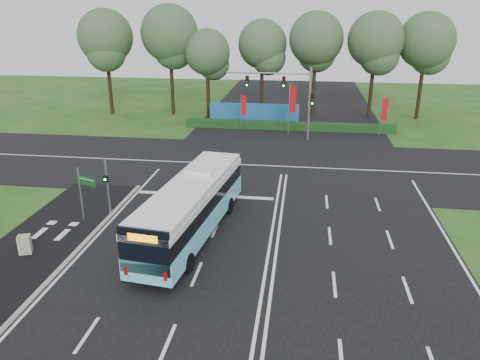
% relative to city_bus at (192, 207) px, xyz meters
% --- Properties ---
extents(ground, '(120.00, 120.00, 0.00)m').
position_rel_city_bus_xyz_m(ground, '(4.44, 0.93, -1.75)').
color(ground, '#234C19').
rests_on(ground, ground).
extents(road_main, '(20.00, 120.00, 0.04)m').
position_rel_city_bus_xyz_m(road_main, '(4.44, 0.93, -1.73)').
color(road_main, black).
rests_on(road_main, ground).
extents(road_cross, '(120.00, 14.00, 0.05)m').
position_rel_city_bus_xyz_m(road_cross, '(4.44, 12.93, -1.73)').
color(road_cross, black).
rests_on(road_cross, ground).
extents(bike_path, '(5.00, 18.00, 0.06)m').
position_rel_city_bus_xyz_m(bike_path, '(-8.06, -2.07, -1.72)').
color(bike_path, black).
rests_on(bike_path, ground).
extents(kerb_strip, '(0.25, 18.00, 0.12)m').
position_rel_city_bus_xyz_m(kerb_strip, '(-5.66, -2.07, -1.69)').
color(kerb_strip, gray).
rests_on(kerb_strip, ground).
extents(city_bus, '(3.95, 12.32, 3.48)m').
position_rel_city_bus_xyz_m(city_bus, '(0.00, 0.00, 0.00)').
color(city_bus, '#65CFEB').
rests_on(city_bus, ground).
extents(pedestrian_signal, '(0.30, 0.42, 3.61)m').
position_rel_city_bus_xyz_m(pedestrian_signal, '(-5.76, 1.99, 0.22)').
color(pedestrian_signal, gray).
rests_on(pedestrian_signal, ground).
extents(street_sign, '(1.27, 0.50, 3.42)m').
position_rel_city_bus_xyz_m(street_sign, '(-6.71, 0.86, 0.44)').
color(street_sign, gray).
rests_on(street_sign, ground).
extents(utility_cabinet, '(0.78, 0.72, 1.05)m').
position_rel_city_bus_xyz_m(utility_cabinet, '(-8.23, -3.27, -1.22)').
color(utility_cabinet, '#A59D85').
rests_on(utility_cabinet, ground).
extents(banner_flag_left, '(0.56, 0.16, 3.86)m').
position_rel_city_bus_xyz_m(banner_flag_left, '(-0.28, 23.98, 0.79)').
color(banner_flag_left, gray).
rests_on(banner_flag_left, ground).
extents(banner_flag_mid, '(0.72, 0.33, 5.17)m').
position_rel_city_bus_xyz_m(banner_flag_mid, '(4.70, 23.40, 1.59)').
color(banner_flag_mid, gray).
rests_on(banner_flag_mid, ground).
extents(banner_flag_right, '(0.58, 0.22, 4.04)m').
position_rel_city_bus_xyz_m(banner_flag_right, '(13.71, 23.39, 0.90)').
color(banner_flag_right, gray).
rests_on(banner_flag_right, ground).
extents(traffic_light_gantry, '(8.41, 0.28, 7.00)m').
position_rel_city_bus_xyz_m(traffic_light_gantry, '(4.65, 21.43, 2.91)').
color(traffic_light_gantry, gray).
rests_on(traffic_light_gantry, ground).
extents(hedge, '(22.00, 1.20, 0.80)m').
position_rel_city_bus_xyz_m(hedge, '(4.44, 25.43, -1.35)').
color(hedge, '#123315').
rests_on(hedge, ground).
extents(blue_hoarding, '(10.00, 0.30, 2.20)m').
position_rel_city_bus_xyz_m(blue_hoarding, '(0.44, 27.93, -0.65)').
color(blue_hoarding, '#1B5C96').
rests_on(blue_hoarding, ground).
extents(eucalyptus_row, '(42.45, 9.04, 12.71)m').
position_rel_city_bus_xyz_m(eucalyptus_row, '(0.98, 31.87, 6.99)').
color(eucalyptus_row, black).
rests_on(eucalyptus_row, ground).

